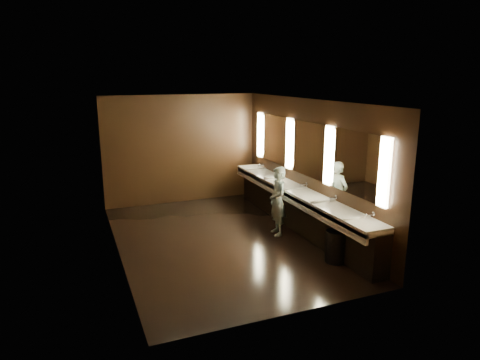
# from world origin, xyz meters

# --- Properties ---
(floor) EXTENTS (6.00, 6.00, 0.00)m
(floor) POSITION_xyz_m (0.00, 0.00, 0.00)
(floor) COLOR black
(floor) RESTS_ON ground
(ceiling) EXTENTS (4.00, 6.00, 0.02)m
(ceiling) POSITION_xyz_m (0.00, 0.00, 2.80)
(ceiling) COLOR #2D2D2B
(ceiling) RESTS_ON wall_back
(wall_back) EXTENTS (4.00, 0.02, 2.80)m
(wall_back) POSITION_xyz_m (0.00, 3.00, 1.40)
(wall_back) COLOR black
(wall_back) RESTS_ON floor
(wall_front) EXTENTS (4.00, 0.02, 2.80)m
(wall_front) POSITION_xyz_m (0.00, -3.00, 1.40)
(wall_front) COLOR black
(wall_front) RESTS_ON floor
(wall_left) EXTENTS (0.02, 6.00, 2.80)m
(wall_left) POSITION_xyz_m (-2.00, 0.00, 1.40)
(wall_left) COLOR black
(wall_left) RESTS_ON floor
(wall_right) EXTENTS (0.02, 6.00, 2.80)m
(wall_right) POSITION_xyz_m (2.00, 0.00, 1.40)
(wall_right) COLOR black
(wall_right) RESTS_ON floor
(sink_counter) EXTENTS (0.55, 5.40, 1.01)m
(sink_counter) POSITION_xyz_m (1.79, 0.00, 0.50)
(sink_counter) COLOR black
(sink_counter) RESTS_ON floor
(mirror_band) EXTENTS (0.06, 5.03, 1.15)m
(mirror_band) POSITION_xyz_m (1.98, -0.00, 1.75)
(mirror_band) COLOR #FFF3C2
(mirror_band) RESTS_ON wall_right
(person) EXTENTS (0.41, 0.57, 1.45)m
(person) POSITION_xyz_m (1.22, -0.13, 0.73)
(person) COLOR #9DDEEA
(person) RESTS_ON floor
(trash_bin) EXTENTS (0.45, 0.45, 0.58)m
(trash_bin) POSITION_xyz_m (1.58, -1.76, 0.29)
(trash_bin) COLOR black
(trash_bin) RESTS_ON floor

